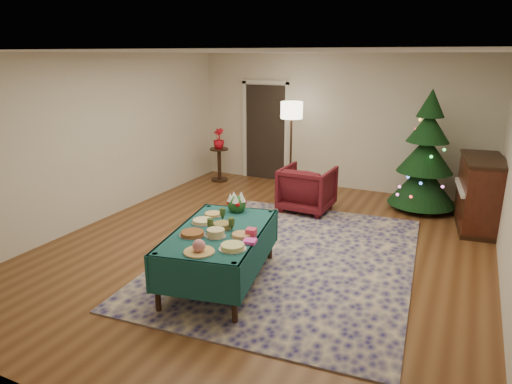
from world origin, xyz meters
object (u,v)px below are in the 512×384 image
at_px(armchair, 307,187).
at_px(buffet_table, 220,241).
at_px(floor_lamp, 292,116).
at_px(piano, 480,194).
at_px(side_table, 219,165).
at_px(gift_box, 251,232).
at_px(christmas_tree, 426,157).
at_px(potted_plant, 219,143).

bearing_deg(armchair, buffet_table, 90.81).
distance_m(floor_lamp, piano, 3.67).
distance_m(armchair, side_table, 2.63).
xyz_separation_m(side_table, piano, (5.13, -0.70, 0.21)).
distance_m(armchair, piano, 2.76).
xyz_separation_m(floor_lamp, piano, (3.47, -0.71, -0.96)).
distance_m(gift_box, piano, 4.13).
bearing_deg(christmas_tree, armchair, -152.41).
xyz_separation_m(buffet_table, potted_plant, (-2.35, 4.08, 0.29)).
bearing_deg(buffet_table, floor_lamp, 99.60).
xyz_separation_m(side_table, christmas_tree, (4.22, -0.13, 0.61)).
bearing_deg(piano, christmas_tree, 147.70).
bearing_deg(side_table, christmas_tree, -1.72).
relative_size(buffet_table, side_table, 2.68).
bearing_deg(piano, potted_plant, 172.23).
distance_m(floor_lamp, potted_plant, 1.79).
distance_m(armchair, potted_plant, 2.66).
relative_size(floor_lamp, potted_plant, 4.12).
xyz_separation_m(armchair, floor_lamp, (-0.74, 1.09, 1.07)).
relative_size(buffet_table, armchair, 2.19).
height_order(armchair, potted_plant, potted_plant).
height_order(armchair, floor_lamp, floor_lamp).
bearing_deg(armchair, gift_box, 98.80).
height_order(potted_plant, piano, piano).
height_order(armchair, side_table, armchair).
bearing_deg(piano, floor_lamp, 168.38).
distance_m(buffet_table, piano, 4.38).
xyz_separation_m(armchair, potted_plant, (-2.40, 1.08, 0.40)).
relative_size(armchair, side_table, 1.22).
relative_size(gift_box, armchair, 0.13).
xyz_separation_m(buffet_table, floor_lamp, (-0.69, 4.09, 0.96)).
bearing_deg(side_table, potted_plant, -90.00).
relative_size(buffet_table, christmas_tree, 0.91).
xyz_separation_m(christmas_tree, piano, (0.91, -0.57, -0.40)).
xyz_separation_m(floor_lamp, christmas_tree, (2.57, -0.14, -0.56)).
height_order(potted_plant, christmas_tree, christmas_tree).
xyz_separation_m(gift_box, christmas_tree, (1.45, 3.96, 0.22)).
bearing_deg(christmas_tree, buffet_table, -115.37).
bearing_deg(buffet_table, gift_box, -1.20).
xyz_separation_m(gift_box, floor_lamp, (-1.11, 4.10, 0.78)).
bearing_deg(potted_plant, side_table, 90.00).
relative_size(buffet_table, potted_plant, 4.45).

